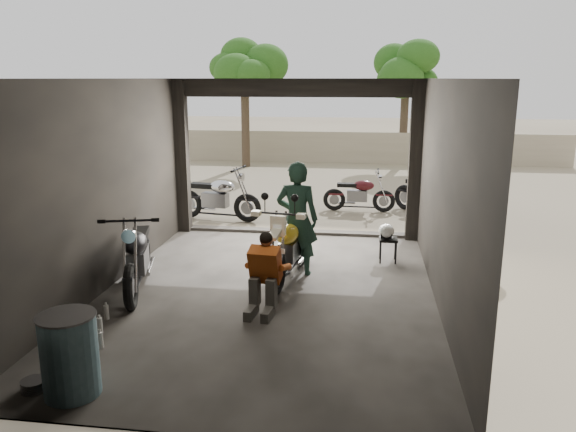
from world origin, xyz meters
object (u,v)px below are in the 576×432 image
(outside_bike_c, at_px, (429,190))
(rider, at_px, (297,219))
(sign_post, at_px, (488,158))
(left_bike, at_px, (137,251))
(stool, at_px, (388,242))
(outside_bike_a, at_px, (217,193))
(mechanic, at_px, (263,276))
(main_bike, at_px, (289,242))
(oil_drum, at_px, (70,356))
(helmet, at_px, (386,231))
(outside_bike_b, at_px, (359,191))

(outside_bike_c, relative_size, rider, 0.92)
(rider, distance_m, sign_post, 4.06)
(left_bike, height_order, rider, rider)
(outside_bike_c, distance_m, sign_post, 2.87)
(rider, bearing_deg, stool, -147.43)
(outside_bike_a, distance_m, mechanic, 5.50)
(main_bike, bearing_deg, sign_post, 42.88)
(outside_bike_a, distance_m, outside_bike_c, 5.02)
(outside_bike_a, relative_size, oil_drum, 2.08)
(left_bike, relative_size, sign_post, 0.75)
(main_bike, xyz_separation_m, outside_bike_c, (2.69, 4.90, -0.04))
(helmet, bearing_deg, mechanic, -125.94)
(oil_drum, bearing_deg, rider, 65.32)
(mechanic, height_order, oil_drum, mechanic)
(left_bike, relative_size, stool, 4.24)
(main_bike, distance_m, helmet, 1.92)
(left_bike, height_order, outside_bike_a, left_bike)
(main_bike, xyz_separation_m, stool, (1.62, 1.10, -0.26))
(stool, relative_size, oil_drum, 0.50)
(left_bike, xyz_separation_m, outside_bike_b, (3.28, 5.84, -0.12))
(main_bike, height_order, mechanic, main_bike)
(stool, height_order, oil_drum, oil_drum)
(helmet, bearing_deg, left_bike, -154.39)
(main_bike, bearing_deg, outside_bike_b, 86.66)
(mechanic, relative_size, sign_post, 0.43)
(outside_bike_a, xyz_separation_m, oil_drum, (0.43, -7.45, -0.18))
(outside_bike_b, relative_size, stool, 3.41)
(left_bike, xyz_separation_m, outside_bike_a, (0.06, 4.52, -0.02))
(outside_bike_b, bearing_deg, main_bike, 168.98)
(outside_bike_b, relative_size, mechanic, 1.39)
(outside_bike_b, height_order, stool, outside_bike_b)
(rider, relative_size, oil_drum, 2.15)
(left_bike, bearing_deg, main_bike, 5.16)
(outside_bike_c, bearing_deg, left_bike, -178.47)
(sign_post, bearing_deg, outside_bike_b, 154.94)
(main_bike, xyz_separation_m, helmet, (1.58, 1.10, -0.06))
(rider, bearing_deg, main_bike, 75.62)
(outside_bike_c, bearing_deg, helmet, -154.02)
(outside_bike_a, relative_size, outside_bike_b, 1.21)
(outside_bike_c, bearing_deg, oil_drum, -164.91)
(rider, bearing_deg, outside_bike_b, -97.11)
(outside_bike_c, distance_m, stool, 3.96)
(left_bike, bearing_deg, outside_bike_c, 34.32)
(main_bike, height_order, outside_bike_c, main_bike)
(outside_bike_a, relative_size, stool, 4.12)
(sign_post, bearing_deg, outside_bike_a, -170.81)
(outside_bike_c, height_order, stool, outside_bike_c)
(left_bike, bearing_deg, stool, 11.46)
(main_bike, bearing_deg, mechanic, -88.64)
(outside_bike_a, xyz_separation_m, stool, (3.81, -2.61, -0.25))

